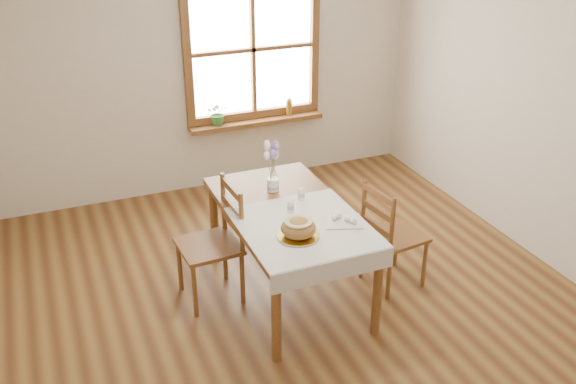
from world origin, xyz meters
The scene contains 18 objects.
ground centered at (0.00, 0.00, 0.00)m, with size 5.00×5.00×0.00m, color brown.
room_walls centered at (0.00, 0.00, 1.71)m, with size 4.60×5.10×2.65m.
window centered at (0.50, 2.47, 1.45)m, with size 1.46×0.08×1.46m.
window_sill centered at (0.50, 2.40, 0.69)m, with size 1.46×0.20×0.05m.
dining_table centered at (0.00, 0.30, 0.66)m, with size 0.90×1.60×0.75m.
table_linen centered at (0.00, 0.00, 0.76)m, with size 0.91×0.99×0.01m, color silver.
chair_left centered at (-0.60, 0.47, 0.48)m, with size 0.45×0.47×0.97m, color brown, non-canonical shape.
chair_right centered at (0.85, 0.10, 0.45)m, with size 0.42×0.44×0.91m, color brown, non-canonical shape.
bread_plate centered at (-0.10, -0.13, 0.77)m, with size 0.29×0.29×0.02m, color silver.
bread_loaf centered at (-0.10, -0.13, 0.84)m, with size 0.25×0.25×0.14m, color olive.
egg_napkin centered at (0.29, -0.05, 0.77)m, with size 0.27×0.23×0.01m, color silver.
eggs centered at (0.29, -0.05, 0.80)m, with size 0.21×0.19×0.05m, color white, non-canonical shape.
salt_shaker centered at (0.00, 0.24, 0.81)m, with size 0.05×0.05×0.10m, color silver.
pepper_shaker centered at (0.15, 0.40, 0.81)m, with size 0.06×0.06×0.10m, color silver.
flower_vase centered at (0.01, 0.64, 0.80)m, with size 0.10×0.10×0.11m, color silver.
lavender_bouquet centered at (0.01, 0.64, 1.01)m, with size 0.17×0.17×0.32m, color #7E5FA8, non-canonical shape.
potted_plant centered at (0.08, 2.40, 0.81)m, with size 0.22×0.25×0.19m, color #38772F.
amber_bottle centered at (0.88, 2.40, 0.81)m, with size 0.07×0.07×0.19m, color #AB711F.
Camera 1 is at (-1.65, -3.72, 3.04)m, focal length 40.00 mm.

